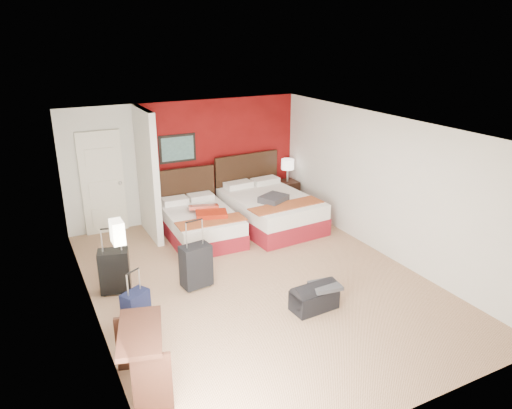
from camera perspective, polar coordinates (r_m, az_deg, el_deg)
ground at (r=7.92m, az=0.16°, el=-9.02°), size 6.50×6.50×0.00m
room_walls at (r=8.20m, az=-13.21°, el=1.06°), size 5.02×6.52×2.50m
red_accent_panel at (r=10.50m, az=-4.30°, el=5.61°), size 3.50×0.04×2.50m
partition_wall at (r=9.40m, az=-12.67°, el=3.46°), size 0.12×1.20×2.50m
entry_door at (r=9.88m, az=-17.66°, el=2.43°), size 0.82×0.06×2.05m
bed_left at (r=9.41m, az=-6.49°, el=-2.48°), size 1.31×1.83×0.54m
bed_right at (r=9.96m, az=1.72°, el=-0.78°), size 1.63×2.22×0.64m
red_suitcase_open at (r=9.24m, az=-5.76°, el=-0.77°), size 0.78×0.92×0.10m
jacket_bundle at (r=9.53m, az=2.09°, el=0.70°), size 0.65×0.60×0.12m
nightstand at (r=11.06m, az=3.69°, el=1.26°), size 0.44×0.44×0.61m
table_lamp at (r=10.90m, az=3.75°, el=4.04°), size 0.30×0.30×0.51m
suitcase_black at (r=7.76m, az=-16.34°, el=-7.72°), size 0.51×0.39×0.68m
suitcase_charcoal at (r=7.66m, az=-7.09°, el=-7.38°), size 0.49×0.34×0.68m
suitcase_navy at (r=6.90m, az=-13.96°, el=-12.02°), size 0.42×0.37×0.50m
duffel_bag at (r=7.17m, az=6.88°, el=-10.96°), size 0.69×0.39×0.34m
jacket_draped at (r=7.11m, az=8.19°, el=-9.47°), size 0.45×0.40×0.06m
desk at (r=5.77m, az=-13.26°, el=-17.38°), size 0.69×1.02×0.77m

